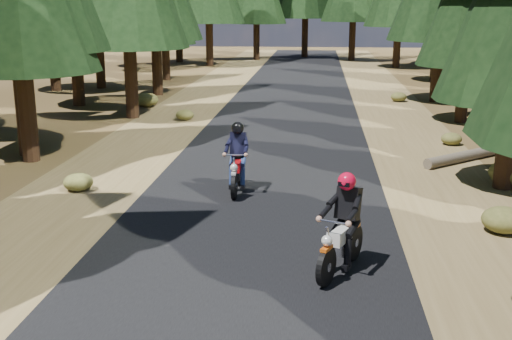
{
  "coord_description": "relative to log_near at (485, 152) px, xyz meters",
  "views": [
    {
      "loc": [
        1.3,
        -11.85,
        4.58
      ],
      "look_at": [
        0.0,
        1.5,
        1.1
      ],
      "focal_mm": 45.0,
      "sensor_mm": 36.0,
      "label": 1
    }
  ],
  "objects": [
    {
      "name": "ground",
      "position": [
        -6.49,
        -8.04,
        -0.16
      ],
      "size": [
        120.0,
        120.0,
        0.0
      ],
      "primitive_type": "plane",
      "color": "#433318",
      "rests_on": "ground"
    },
    {
      "name": "road",
      "position": [
        -6.49,
        -3.04,
        -0.15
      ],
      "size": [
        6.0,
        100.0,
        0.01
      ],
      "primitive_type": "cube",
      "color": "black",
      "rests_on": "ground"
    },
    {
      "name": "shoulder_l",
      "position": [
        -11.09,
        -3.04,
        -0.16
      ],
      "size": [
        3.2,
        100.0,
        0.01
      ],
      "primitive_type": "cube",
      "color": "brown",
      "rests_on": "ground"
    },
    {
      "name": "shoulder_r",
      "position": [
        -1.89,
        -3.04,
        -0.16
      ],
      "size": [
        3.2,
        100.0,
        0.01
      ],
      "primitive_type": "cube",
      "color": "brown",
      "rests_on": "ground"
    },
    {
      "name": "log_near",
      "position": [
        0.0,
        0.0,
        0.0
      ],
      "size": [
        4.3,
        3.83,
        0.32
      ],
      "primitive_type": "cylinder",
      "rotation": [
        0.0,
        1.57,
        0.72
      ],
      "color": "#4C4233",
      "rests_on": "ground"
    },
    {
      "name": "understory_shrubs",
      "position": [
        -4.95,
        -2.86,
        0.12
      ],
      "size": [
        13.96,
        29.74,
        0.66
      ],
      "color": "#474C1E",
      "rests_on": "ground"
    },
    {
      "name": "rider_lead",
      "position": [
        -4.73,
        -9.33,
        0.44
      ],
      "size": [
        1.34,
        2.06,
        1.77
      ],
      "rotation": [
        0.0,
        0.0,
        2.73
      ],
      "color": "beige",
      "rests_on": "road"
    },
    {
      "name": "rider_follow",
      "position": [
        -7.16,
        -4.55,
        0.43
      ],
      "size": [
        0.61,
        1.96,
        1.74
      ],
      "rotation": [
        0.0,
        0.0,
        3.15
      ],
      "color": "#A20A0F",
      "rests_on": "road"
    }
  ]
}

